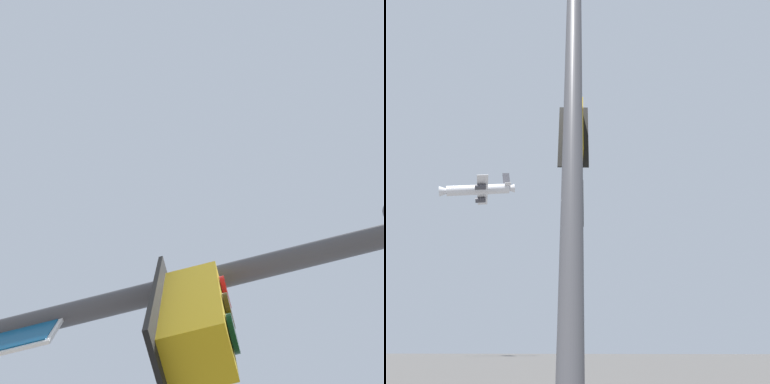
# 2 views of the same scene
# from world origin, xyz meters

# --- Properties ---
(signal_pole_near) EXTENTS (4.81, 1.35, 6.03)m
(signal_pole_near) POSITION_xyz_m (-5.06, -6.25, 4.39)
(signal_pole_near) COLOR #47474C
(signal_pole_near) RESTS_ON ground_plane
(airplane) EXTENTS (21.69, 23.80, 12.65)m
(airplane) POSITION_xyz_m (73.59, 45.95, 51.25)
(airplane) COLOR silver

